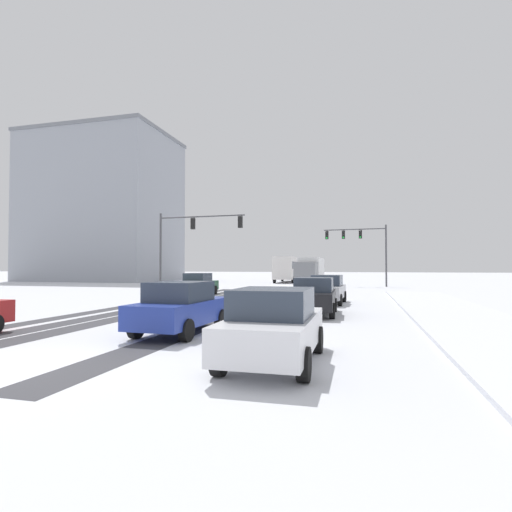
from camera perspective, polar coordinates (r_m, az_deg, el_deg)
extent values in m
plane|color=silver|center=(9.63, -31.54, -13.83)|extent=(300.00, 300.00, 0.00)
cube|color=#424247|center=(22.87, -12.97, -6.73)|extent=(0.98, 30.00, 0.01)
cube|color=#424247|center=(20.98, -0.30, -7.24)|extent=(1.11, 30.00, 0.01)
cube|color=#424247|center=(23.53, -15.91, -6.56)|extent=(0.89, 30.00, 0.01)
cube|color=#424247|center=(22.35, -10.31, -6.86)|extent=(1.06, 30.00, 0.01)
cube|color=white|center=(19.29, 26.59, -7.41)|extent=(4.00, 30.00, 0.12)
cylinder|color=#47474C|center=(43.87, 18.08, 0.05)|extent=(0.18, 0.18, 6.50)
cylinder|color=#47474C|center=(44.20, 13.83, 3.71)|extent=(6.48, 0.58, 0.12)
cube|color=black|center=(44.10, 14.68, 3.01)|extent=(0.34, 0.26, 0.90)
sphere|color=black|center=(43.97, 14.66, 3.42)|extent=(0.20, 0.20, 0.20)
sphere|color=black|center=(43.94, 14.66, 3.03)|extent=(0.20, 0.20, 0.20)
sphere|color=green|center=(43.92, 14.66, 2.64)|extent=(0.20, 0.20, 0.20)
cube|color=black|center=(44.27, 12.37, 2.98)|extent=(0.34, 0.26, 0.90)
sphere|color=black|center=(44.13, 12.34, 3.38)|extent=(0.20, 0.20, 0.20)
sphere|color=black|center=(44.11, 12.35, 3.00)|extent=(0.20, 0.20, 0.20)
sphere|color=green|center=(44.09, 12.35, 2.61)|extent=(0.20, 0.20, 0.20)
cube|color=black|center=(44.50, 10.08, 2.94)|extent=(0.34, 0.26, 0.90)
sphere|color=black|center=(44.37, 10.05, 3.35)|extent=(0.20, 0.20, 0.20)
sphere|color=black|center=(44.35, 10.05, 2.96)|extent=(0.20, 0.20, 0.20)
sphere|color=green|center=(44.32, 10.05, 2.57)|extent=(0.20, 0.20, 0.20)
cylinder|color=#47474C|center=(33.85, -13.47, 0.47)|extent=(0.18, 0.18, 6.50)
cylinder|color=#47474C|center=(32.36, -7.81, 5.60)|extent=(7.34, 0.44, 0.12)
cube|color=black|center=(32.61, -8.99, 4.57)|extent=(0.33, 0.25, 0.90)
sphere|color=black|center=(32.79, -8.86, 5.07)|extent=(0.20, 0.20, 0.20)
sphere|color=black|center=(32.75, -8.86, 4.55)|extent=(0.20, 0.20, 0.20)
sphere|color=green|center=(32.72, -8.87, 4.02)|extent=(0.20, 0.20, 0.20)
cube|color=black|center=(31.04, -2.26, 4.86)|extent=(0.33, 0.25, 0.90)
sphere|color=black|center=(31.23, -2.16, 5.38)|extent=(0.20, 0.20, 0.20)
sphere|color=black|center=(31.19, -2.16, 4.83)|extent=(0.20, 0.20, 0.20)
sphere|color=green|center=(31.16, -2.17, 4.29)|extent=(0.20, 0.20, 0.20)
cube|color=#194C2D|center=(29.83, -8.20, -4.25)|extent=(1.75, 4.12, 0.70)
cube|color=#2D3847|center=(29.66, -8.31, -3.01)|extent=(1.58, 1.92, 0.60)
cylinder|color=black|center=(31.33, -8.69, -4.76)|extent=(0.23, 0.64, 0.64)
cylinder|color=black|center=(30.74, -5.90, -4.83)|extent=(0.23, 0.64, 0.64)
cylinder|color=black|center=(29.00, -10.64, -5.01)|extent=(0.23, 0.64, 0.64)
cylinder|color=black|center=(28.37, -7.67, -5.10)|extent=(0.23, 0.64, 0.64)
cube|color=#B7BABF|center=(23.08, 10.18, -5.04)|extent=(1.88, 4.17, 0.70)
cube|color=#2D3847|center=(22.91, 10.13, -3.44)|extent=(1.64, 1.97, 0.60)
cylinder|color=black|center=(24.48, 8.68, -5.66)|extent=(0.25, 0.65, 0.64)
cylinder|color=black|center=(24.28, 12.47, -5.68)|extent=(0.25, 0.65, 0.64)
cylinder|color=black|center=(21.97, 7.67, -6.14)|extent=(0.25, 0.65, 0.64)
cylinder|color=black|center=(21.76, 11.89, -6.17)|extent=(0.25, 0.65, 0.64)
cube|color=black|center=(17.71, 8.35, -6.12)|extent=(1.82, 4.15, 0.70)
cube|color=#2D3847|center=(17.52, 8.30, -4.04)|extent=(1.62, 1.95, 0.60)
cylinder|color=black|center=(19.08, 6.24, -6.85)|extent=(0.24, 0.65, 0.64)
cylinder|color=black|center=(18.95, 11.12, -6.86)|extent=(0.24, 0.65, 0.64)
cylinder|color=black|center=(16.57, 5.17, -7.66)|extent=(0.24, 0.65, 0.64)
cylinder|color=black|center=(16.43, 10.81, -7.69)|extent=(0.24, 0.65, 0.64)
cube|color=#233899|center=(12.89, -10.56, -7.83)|extent=(1.84, 4.16, 0.70)
cube|color=#2D3847|center=(12.70, -10.86, -4.98)|extent=(1.62, 1.95, 0.60)
cylinder|color=black|center=(14.42, -11.10, -8.55)|extent=(0.24, 0.65, 0.64)
cylinder|color=black|center=(13.75, -5.07, -8.92)|extent=(0.24, 0.65, 0.64)
cylinder|color=black|center=(12.25, -16.76, -9.77)|extent=(0.24, 0.65, 0.64)
cylinder|color=black|center=(11.45, -9.90, -10.40)|extent=(0.24, 0.65, 0.64)
cube|color=silver|center=(8.82, 2.64, -10.78)|extent=(1.73, 4.11, 0.70)
cube|color=#2D3847|center=(8.59, 2.43, -6.66)|extent=(1.57, 1.91, 0.60)
cylinder|color=black|center=(10.28, -0.38, -11.44)|extent=(0.22, 0.64, 0.64)
cylinder|color=black|center=(10.00, 8.80, -11.70)|extent=(0.22, 0.64, 0.64)
cylinder|color=black|center=(7.90, -5.24, -14.46)|extent=(0.22, 0.64, 0.64)
cylinder|color=black|center=(7.53, 6.84, -15.11)|extent=(0.22, 0.64, 0.64)
cube|color=silver|center=(54.89, 4.53, -1.70)|extent=(3.04, 11.11, 2.90)
cube|color=#283342|center=(54.89, 4.52, -1.34)|extent=(3.04, 10.23, 0.90)
cylinder|color=black|center=(50.95, 5.29, -3.34)|extent=(0.35, 0.97, 0.96)
cylinder|color=black|center=(51.28, 2.65, -3.34)|extent=(0.35, 0.97, 0.96)
cylinder|color=black|center=(58.05, 6.12, -3.12)|extent=(0.35, 0.97, 0.96)
cylinder|color=black|center=(58.35, 3.79, -3.12)|extent=(0.35, 0.97, 0.96)
cube|color=slate|center=(39.58, 7.13, -2.42)|extent=(2.15, 2.25, 2.10)
cube|color=silver|center=(43.23, 7.90, -2.01)|extent=(2.31, 5.25, 2.60)
cylinder|color=black|center=(39.90, 8.68, -3.92)|extent=(0.30, 0.85, 0.84)
cylinder|color=black|center=(40.21, 5.81, -3.91)|extent=(0.30, 0.85, 0.84)
cylinder|color=black|center=(44.55, 9.46, -3.67)|extent=(0.30, 0.85, 0.84)
cylinder|color=black|center=(44.83, 6.88, -3.66)|extent=(0.30, 0.85, 0.84)
cube|color=#9399A3|center=(65.41, -20.98, 6.13)|extent=(20.39, 14.30, 21.40)
cube|color=slate|center=(67.72, -20.88, 15.35)|extent=(20.69, 14.60, 0.50)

